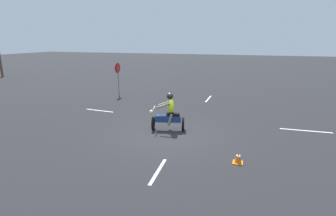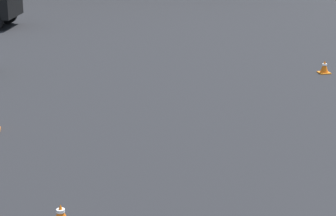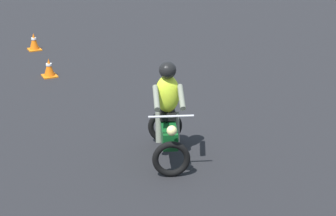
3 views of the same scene
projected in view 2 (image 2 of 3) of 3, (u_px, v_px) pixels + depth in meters
traffic_cone_near_left at (324, 67)px, 18.89m from camera, size 0.32×0.32×0.38m
traffic_cone_mid_left at (61, 215)px, 9.97m from camera, size 0.32×0.32×0.33m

